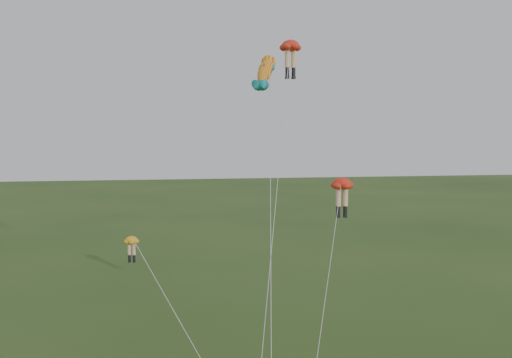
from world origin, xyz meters
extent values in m
ellipsoid|color=red|center=(3.01, 10.04, 20.66)|extent=(1.74, 1.74, 0.74)
cylinder|color=#E8B889|center=(2.79, 10.00, 19.78)|extent=(0.33, 0.33, 1.13)
cylinder|color=black|center=(2.79, 10.00, 18.93)|extent=(0.26, 0.26, 0.57)
cube|color=black|center=(2.79, 10.00, 18.57)|extent=(0.25, 0.36, 0.16)
cylinder|color=#E8B889|center=(3.23, 10.08, 19.78)|extent=(0.33, 0.33, 1.13)
cylinder|color=black|center=(3.23, 10.08, 18.93)|extent=(0.26, 0.26, 0.57)
cube|color=black|center=(3.23, 10.08, 18.57)|extent=(0.25, 0.36, 0.16)
cylinder|color=silver|center=(0.88, 4.33, 10.62)|extent=(4.30, 11.45, 20.81)
ellipsoid|color=red|center=(5.99, 8.00, 11.72)|extent=(1.57, 1.57, 0.76)
cylinder|color=#E8B889|center=(5.76, 8.01, 10.82)|extent=(0.34, 0.34, 1.16)
cylinder|color=black|center=(5.76, 8.01, 9.95)|extent=(0.26, 0.26, 0.58)
cube|color=black|center=(5.76, 8.01, 9.58)|extent=(0.20, 0.34, 0.17)
cylinder|color=#E8B889|center=(6.22, 7.99, 10.82)|extent=(0.34, 0.34, 1.16)
cylinder|color=black|center=(6.22, 7.99, 9.95)|extent=(0.26, 0.26, 0.58)
cube|color=black|center=(6.22, 7.99, 9.58)|extent=(0.20, 0.34, 0.17)
cylinder|color=silver|center=(3.34, 2.40, 6.15)|extent=(5.34, 11.24, 11.89)
ellipsoid|color=gold|center=(-7.10, 4.09, 9.19)|extent=(1.03, 1.03, 0.42)
cylinder|color=#E8B889|center=(-7.22, 4.12, 8.70)|extent=(0.19, 0.19, 0.65)
cylinder|color=black|center=(-7.22, 4.12, 8.21)|extent=(0.15, 0.15, 0.32)
cube|color=black|center=(-7.22, 4.12, 8.00)|extent=(0.15, 0.21, 0.09)
cylinder|color=#E8B889|center=(-6.97, 4.06, 8.70)|extent=(0.19, 0.19, 0.65)
cylinder|color=black|center=(-6.97, 4.06, 8.21)|extent=(0.15, 0.15, 0.32)
cube|color=black|center=(-6.97, 4.06, 8.00)|extent=(0.15, 0.21, 0.09)
cylinder|color=silver|center=(-4.28, 1.28, 4.81)|extent=(5.67, 5.66, 9.20)
ellipsoid|color=gold|center=(0.58, 5.79, 18.58)|extent=(1.95, 2.98, 2.37)
sphere|color=gold|center=(0.58, 5.79, 18.58)|extent=(1.32, 1.51, 1.25)
cone|color=#137A7B|center=(0.58, 5.79, 18.58)|extent=(1.09, 1.33, 1.22)
cone|color=#137A7B|center=(0.58, 5.79, 18.58)|extent=(1.09, 1.33, 1.22)
cone|color=#137A7B|center=(0.58, 5.79, 18.58)|extent=(0.62, 0.75, 0.68)
cone|color=#137A7B|center=(0.58, 5.79, 18.58)|extent=(0.62, 0.75, 0.68)
cone|color=red|center=(0.58, 5.79, 18.58)|extent=(0.66, 0.77, 0.66)
cylinder|color=silver|center=(-0.07, 1.34, 9.40)|extent=(1.32, 8.92, 18.38)
camera|label=1|loc=(-5.34, -27.04, 15.12)|focal=40.00mm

